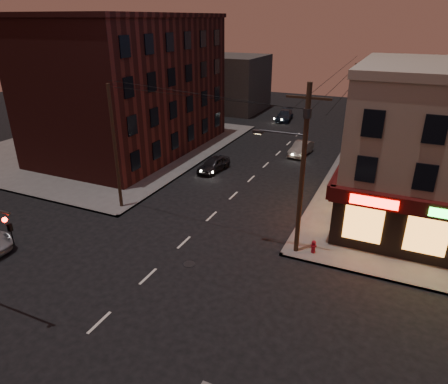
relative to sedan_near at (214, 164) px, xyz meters
The scene contains 13 objects.
ground 16.84m from the sedan_near, 76.71° to the right, with size 120.00×120.00×0.00m, color black.
sidewalk_nw 14.39m from the sedan_near, 169.48° to the left, with size 24.00×28.00×0.15m, color #514F4C.
brick_apartment 12.48m from the sedan_near, 166.14° to the left, with size 12.00×20.00×13.00m, color #431815.
bg_building_ne_a 28.19m from the sedan_near, 50.43° to the left, with size 10.00×12.00×7.00m, color #3F3D3A.
bg_building_nw 27.41m from the sedan_near, 109.62° to the left, with size 9.00×10.00×8.00m, color #3F3D3A.
bg_building_ne_b 39.07m from the sedan_near, 65.99° to the left, with size 8.00×8.00×6.00m, color #3F3D3A.
utility_pole_main 15.78m from the sedan_near, 45.07° to the right, with size 4.20×0.44×10.00m.
utility_pole_far 19.33m from the sedan_near, 55.67° to the left, with size 0.26×0.26×9.00m, color #382619.
utility_pole_west 11.04m from the sedan_near, 106.54° to the right, with size 0.24×0.24×9.00m, color #382619.
sedan_near is the anchor object (origin of this frame).
sedan_mid 10.15m from the sedan_near, 52.75° to the left, with size 1.45×4.15×1.37m, color slate.
sedan_far 22.02m from the sedan_near, 89.34° to the left, with size 1.91×4.69×1.36m, color black.
fire_hydrant 15.61m from the sedan_near, 41.65° to the right, with size 0.37×0.37×0.82m.
Camera 1 is at (11.43, -14.95, 13.16)m, focal length 32.00 mm.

